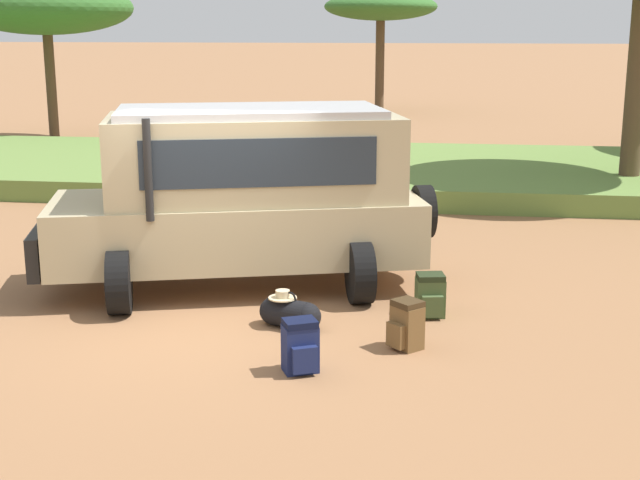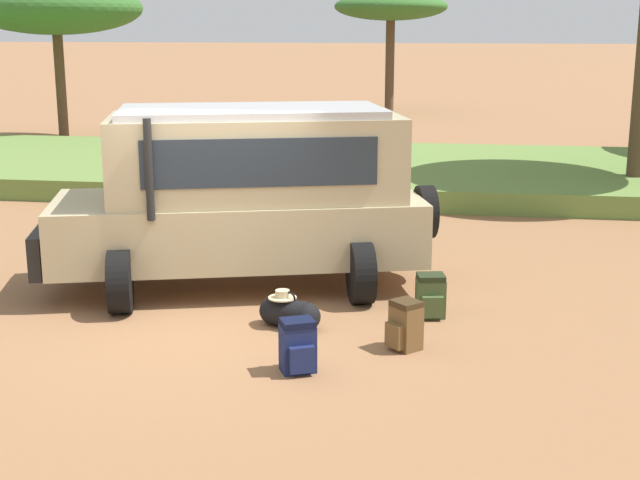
% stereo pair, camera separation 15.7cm
% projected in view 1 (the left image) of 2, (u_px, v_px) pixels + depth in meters
% --- Properties ---
extents(ground_plane, '(320.00, 320.00, 0.00)m').
position_uv_depth(ground_plane, '(203.00, 324.00, 10.71)').
color(ground_plane, '#936642').
extents(grass_bank, '(120.00, 7.00, 0.44)m').
position_uv_depth(grass_bank, '(320.00, 170.00, 20.55)').
color(grass_bank, olive).
rests_on(grass_bank, ground_plane).
extents(safari_vehicle, '(5.47, 3.56, 2.44)m').
position_uv_depth(safari_vehicle, '(244.00, 193.00, 11.95)').
color(safari_vehicle, tan).
rests_on(safari_vehicle, ground_plane).
extents(backpack_beside_front_wheel, '(0.39, 0.43, 0.54)m').
position_uv_depth(backpack_beside_front_wheel, '(430.00, 296.00, 10.92)').
color(backpack_beside_front_wheel, '#42562D').
rests_on(backpack_beside_front_wheel, ground_plane).
extents(backpack_cluster_center, '(0.42, 0.43, 0.56)m').
position_uv_depth(backpack_cluster_center, '(300.00, 347.00, 9.17)').
color(backpack_cluster_center, navy).
rests_on(backpack_cluster_center, ground_plane).
extents(backpack_near_rear_wheel, '(0.43, 0.43, 0.56)m').
position_uv_depth(backpack_near_rear_wheel, '(406.00, 325.00, 9.84)').
color(backpack_near_rear_wheel, brown).
rests_on(backpack_near_rear_wheel, ground_plane).
extents(duffel_bag_low_black_case, '(0.77, 0.50, 0.44)m').
position_uv_depth(duffel_bag_low_black_case, '(290.00, 313.00, 10.54)').
color(duffel_bag_low_black_case, black).
rests_on(duffel_bag_low_black_case, ground_plane).
extents(acacia_tree_far_left, '(5.15, 4.78, 4.75)m').
position_uv_depth(acacia_tree_far_left, '(46.00, 9.00, 26.22)').
color(acacia_tree_far_left, brown).
rests_on(acacia_tree_far_left, ground_plane).
extents(acacia_tree_left_mid, '(4.53, 4.67, 4.73)m').
position_uv_depth(acacia_tree_left_mid, '(381.00, 8.00, 35.58)').
color(acacia_tree_left_mid, brown).
rests_on(acacia_tree_left_mid, ground_plane).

